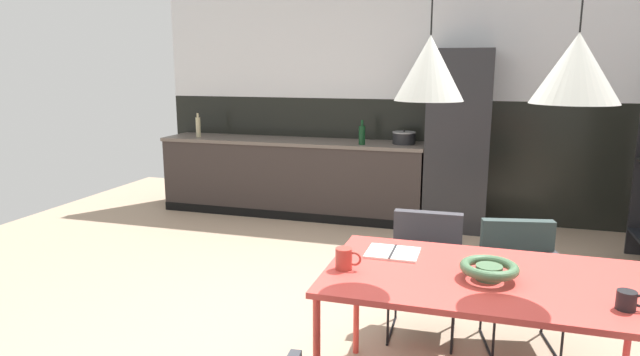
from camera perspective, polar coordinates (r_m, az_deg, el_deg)
ground_plane at (r=3.72m, az=1.27°, el=-16.57°), size 8.60×8.60×0.00m
back_wall_splashback_dark at (r=6.55m, az=9.03°, el=2.09°), size 6.08×0.12×1.38m
back_wall_panel_upper at (r=6.47m, az=9.42°, el=14.25°), size 6.08×0.12×1.38m
kitchen_counter at (r=6.56m, az=-2.96°, el=0.12°), size 3.17×0.63×0.90m
refrigerator_column at (r=6.10m, az=14.24°, el=3.83°), size 0.66×0.60×1.94m
dining_table at (r=2.84m, az=17.04°, el=-10.62°), size 1.57×0.90×0.75m
armchair_corner_seat at (r=3.72m, az=20.23°, el=-8.76°), size 0.56×0.55×0.78m
armchair_head_of_table at (r=3.71m, az=10.96°, el=-8.45°), size 0.50×0.48×0.80m
fruit_bowl at (r=2.77m, az=17.27°, el=-9.05°), size 0.28×0.28×0.08m
open_book at (r=3.03m, az=7.62°, el=-7.75°), size 0.28×0.24×0.02m
mug_dark_espresso at (r=2.67m, az=29.46°, el=-11.08°), size 0.12×0.08×0.08m
mug_short_terracotta at (r=2.77m, az=2.58°, el=-8.43°), size 0.13×0.09×0.11m
cooking_pot at (r=6.18m, az=8.78°, el=4.17°), size 0.26×0.26×0.16m
bottle_wine_green at (r=6.07m, az=4.41°, el=4.55°), size 0.07×0.07×0.27m
bottle_spice_small at (r=6.86m, az=-12.63°, el=5.25°), size 0.06×0.06×0.29m
pendant_lamp_over_table_near at (r=2.63m, az=11.40°, el=11.21°), size 0.32×0.32×1.12m
pendant_lamp_over_table_far at (r=2.67m, az=25.24°, el=10.34°), size 0.38×0.38×1.12m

